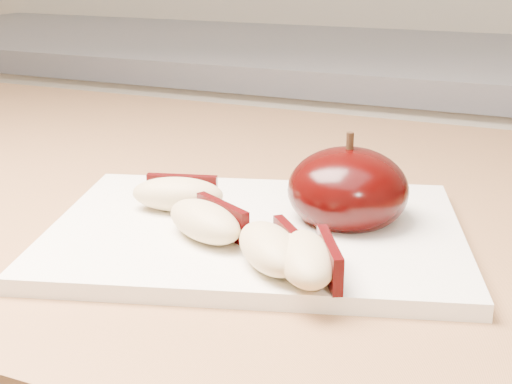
% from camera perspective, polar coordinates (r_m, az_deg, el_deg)
% --- Properties ---
extents(back_cabinet, '(2.40, 0.62, 0.94)m').
position_cam_1_polar(back_cabinet, '(1.41, 13.43, -8.27)').
color(back_cabinet, silver).
rests_on(back_cabinet, ground).
extents(cutting_board, '(0.35, 0.29, 0.01)m').
position_cam_1_polar(cutting_board, '(0.52, -0.00, -3.23)').
color(cutting_board, white).
rests_on(cutting_board, island_counter).
extents(apple_half, '(0.10, 0.10, 0.07)m').
position_cam_1_polar(apple_half, '(0.53, 7.36, 0.18)').
color(apple_half, black).
rests_on(apple_half, cutting_board).
extents(apple_wedge_a, '(0.08, 0.05, 0.03)m').
position_cam_1_polar(apple_wedge_a, '(0.55, -6.24, -0.13)').
color(apple_wedge_a, '#CBB481').
rests_on(apple_wedge_a, cutting_board).
extents(apple_wedge_b, '(0.08, 0.06, 0.03)m').
position_cam_1_polar(apple_wedge_b, '(0.49, -3.97, -2.32)').
color(apple_wedge_b, '#CBB481').
rests_on(apple_wedge_b, cutting_board).
extents(apple_wedge_c, '(0.07, 0.07, 0.03)m').
position_cam_1_polar(apple_wedge_c, '(0.45, 1.34, -4.50)').
color(apple_wedge_c, '#CBB481').
rests_on(apple_wedge_c, cutting_board).
extents(apple_wedge_d, '(0.06, 0.08, 0.03)m').
position_cam_1_polar(apple_wedge_d, '(0.43, 4.18, -5.32)').
color(apple_wedge_d, '#CBB481').
rests_on(apple_wedge_d, cutting_board).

